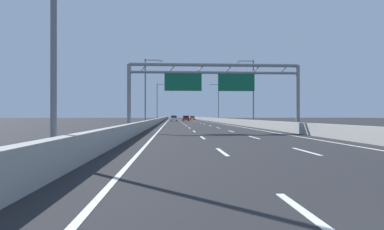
% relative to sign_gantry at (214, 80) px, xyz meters
% --- Properties ---
extents(ground_plane, '(260.00, 260.00, 0.00)m').
position_rel_sign_gantry_xyz_m(ground_plane, '(0.10, 70.89, -4.81)').
color(ground_plane, '#262628').
extents(lane_dash_left_0, '(0.16, 3.00, 0.01)m').
position_rel_sign_gantry_xyz_m(lane_dash_left_0, '(-1.70, -25.61, -4.80)').
color(lane_dash_left_0, white).
rests_on(lane_dash_left_0, ground_plane).
extents(lane_dash_left_1, '(0.16, 3.00, 0.01)m').
position_rel_sign_gantry_xyz_m(lane_dash_left_1, '(-1.70, -16.61, -4.80)').
color(lane_dash_left_1, white).
rests_on(lane_dash_left_1, ground_plane).
extents(lane_dash_left_2, '(0.16, 3.00, 0.01)m').
position_rel_sign_gantry_xyz_m(lane_dash_left_2, '(-1.70, -7.61, -4.80)').
color(lane_dash_left_2, white).
rests_on(lane_dash_left_2, ground_plane).
extents(lane_dash_left_3, '(0.16, 3.00, 0.01)m').
position_rel_sign_gantry_xyz_m(lane_dash_left_3, '(-1.70, 1.39, -4.80)').
color(lane_dash_left_3, white).
rests_on(lane_dash_left_3, ground_plane).
extents(lane_dash_left_4, '(0.16, 3.00, 0.01)m').
position_rel_sign_gantry_xyz_m(lane_dash_left_4, '(-1.70, 10.39, -4.80)').
color(lane_dash_left_4, white).
rests_on(lane_dash_left_4, ground_plane).
extents(lane_dash_left_5, '(0.16, 3.00, 0.01)m').
position_rel_sign_gantry_xyz_m(lane_dash_left_5, '(-1.70, 19.39, -4.80)').
color(lane_dash_left_5, white).
rests_on(lane_dash_left_5, ground_plane).
extents(lane_dash_left_6, '(0.16, 3.00, 0.01)m').
position_rel_sign_gantry_xyz_m(lane_dash_left_6, '(-1.70, 28.39, -4.80)').
color(lane_dash_left_6, white).
rests_on(lane_dash_left_6, ground_plane).
extents(lane_dash_left_7, '(0.16, 3.00, 0.01)m').
position_rel_sign_gantry_xyz_m(lane_dash_left_7, '(-1.70, 37.39, -4.80)').
color(lane_dash_left_7, white).
rests_on(lane_dash_left_7, ground_plane).
extents(lane_dash_left_8, '(0.16, 3.00, 0.01)m').
position_rel_sign_gantry_xyz_m(lane_dash_left_8, '(-1.70, 46.39, -4.80)').
color(lane_dash_left_8, white).
rests_on(lane_dash_left_8, ground_plane).
extents(lane_dash_left_9, '(0.16, 3.00, 0.01)m').
position_rel_sign_gantry_xyz_m(lane_dash_left_9, '(-1.70, 55.39, -4.80)').
color(lane_dash_left_9, white).
rests_on(lane_dash_left_9, ground_plane).
extents(lane_dash_left_10, '(0.16, 3.00, 0.01)m').
position_rel_sign_gantry_xyz_m(lane_dash_left_10, '(-1.70, 64.39, -4.80)').
color(lane_dash_left_10, white).
rests_on(lane_dash_left_10, ground_plane).
extents(lane_dash_left_11, '(0.16, 3.00, 0.01)m').
position_rel_sign_gantry_xyz_m(lane_dash_left_11, '(-1.70, 73.39, -4.80)').
color(lane_dash_left_11, white).
rests_on(lane_dash_left_11, ground_plane).
extents(lane_dash_left_12, '(0.16, 3.00, 0.01)m').
position_rel_sign_gantry_xyz_m(lane_dash_left_12, '(-1.70, 82.39, -4.80)').
color(lane_dash_left_12, white).
rests_on(lane_dash_left_12, ground_plane).
extents(lane_dash_left_13, '(0.16, 3.00, 0.01)m').
position_rel_sign_gantry_xyz_m(lane_dash_left_13, '(-1.70, 91.39, -4.80)').
color(lane_dash_left_13, white).
rests_on(lane_dash_left_13, ground_plane).
extents(lane_dash_left_14, '(0.16, 3.00, 0.01)m').
position_rel_sign_gantry_xyz_m(lane_dash_left_14, '(-1.70, 100.39, -4.80)').
color(lane_dash_left_14, white).
rests_on(lane_dash_left_14, ground_plane).
extents(lane_dash_left_15, '(0.16, 3.00, 0.01)m').
position_rel_sign_gantry_xyz_m(lane_dash_left_15, '(-1.70, 109.39, -4.80)').
color(lane_dash_left_15, white).
rests_on(lane_dash_left_15, ground_plane).
extents(lane_dash_left_16, '(0.16, 3.00, 0.01)m').
position_rel_sign_gantry_xyz_m(lane_dash_left_16, '(-1.70, 118.39, -4.80)').
color(lane_dash_left_16, white).
rests_on(lane_dash_left_16, ground_plane).
extents(lane_dash_left_17, '(0.16, 3.00, 0.01)m').
position_rel_sign_gantry_xyz_m(lane_dash_left_17, '(-1.70, 127.39, -4.80)').
color(lane_dash_left_17, white).
rests_on(lane_dash_left_17, ground_plane).
extents(lane_dash_right_1, '(0.16, 3.00, 0.01)m').
position_rel_sign_gantry_xyz_m(lane_dash_right_1, '(1.90, -16.61, -4.80)').
color(lane_dash_right_1, white).
rests_on(lane_dash_right_1, ground_plane).
extents(lane_dash_right_2, '(0.16, 3.00, 0.01)m').
position_rel_sign_gantry_xyz_m(lane_dash_right_2, '(1.90, -7.61, -4.80)').
color(lane_dash_right_2, white).
rests_on(lane_dash_right_2, ground_plane).
extents(lane_dash_right_3, '(0.16, 3.00, 0.01)m').
position_rel_sign_gantry_xyz_m(lane_dash_right_3, '(1.90, 1.39, -4.80)').
color(lane_dash_right_3, white).
rests_on(lane_dash_right_3, ground_plane).
extents(lane_dash_right_4, '(0.16, 3.00, 0.01)m').
position_rel_sign_gantry_xyz_m(lane_dash_right_4, '(1.90, 10.39, -4.80)').
color(lane_dash_right_4, white).
rests_on(lane_dash_right_4, ground_plane).
extents(lane_dash_right_5, '(0.16, 3.00, 0.01)m').
position_rel_sign_gantry_xyz_m(lane_dash_right_5, '(1.90, 19.39, -4.80)').
color(lane_dash_right_5, white).
rests_on(lane_dash_right_5, ground_plane).
extents(lane_dash_right_6, '(0.16, 3.00, 0.01)m').
position_rel_sign_gantry_xyz_m(lane_dash_right_6, '(1.90, 28.39, -4.80)').
color(lane_dash_right_6, white).
rests_on(lane_dash_right_6, ground_plane).
extents(lane_dash_right_7, '(0.16, 3.00, 0.01)m').
position_rel_sign_gantry_xyz_m(lane_dash_right_7, '(1.90, 37.39, -4.80)').
color(lane_dash_right_7, white).
rests_on(lane_dash_right_7, ground_plane).
extents(lane_dash_right_8, '(0.16, 3.00, 0.01)m').
position_rel_sign_gantry_xyz_m(lane_dash_right_8, '(1.90, 46.39, -4.80)').
color(lane_dash_right_8, white).
rests_on(lane_dash_right_8, ground_plane).
extents(lane_dash_right_9, '(0.16, 3.00, 0.01)m').
position_rel_sign_gantry_xyz_m(lane_dash_right_9, '(1.90, 55.39, -4.80)').
color(lane_dash_right_9, white).
rests_on(lane_dash_right_9, ground_plane).
extents(lane_dash_right_10, '(0.16, 3.00, 0.01)m').
position_rel_sign_gantry_xyz_m(lane_dash_right_10, '(1.90, 64.39, -4.80)').
color(lane_dash_right_10, white).
rests_on(lane_dash_right_10, ground_plane).
extents(lane_dash_right_11, '(0.16, 3.00, 0.01)m').
position_rel_sign_gantry_xyz_m(lane_dash_right_11, '(1.90, 73.39, -4.80)').
color(lane_dash_right_11, white).
rests_on(lane_dash_right_11, ground_plane).
extents(lane_dash_right_12, '(0.16, 3.00, 0.01)m').
position_rel_sign_gantry_xyz_m(lane_dash_right_12, '(1.90, 82.39, -4.80)').
color(lane_dash_right_12, white).
rests_on(lane_dash_right_12, ground_plane).
extents(lane_dash_right_13, '(0.16, 3.00, 0.01)m').
position_rel_sign_gantry_xyz_m(lane_dash_right_13, '(1.90, 91.39, -4.80)').
color(lane_dash_right_13, white).
rests_on(lane_dash_right_13, ground_plane).
extents(lane_dash_right_14, '(0.16, 3.00, 0.01)m').
position_rel_sign_gantry_xyz_m(lane_dash_right_14, '(1.90, 100.39, -4.80)').
color(lane_dash_right_14, white).
rests_on(lane_dash_right_14, ground_plane).
extents(lane_dash_right_15, '(0.16, 3.00, 0.01)m').
position_rel_sign_gantry_xyz_m(lane_dash_right_15, '(1.90, 109.39, -4.80)').
color(lane_dash_right_15, white).
rests_on(lane_dash_right_15, ground_plane).
extents(lane_dash_right_16, '(0.16, 3.00, 0.01)m').
position_rel_sign_gantry_xyz_m(lane_dash_right_16, '(1.90, 118.39, -4.80)').
color(lane_dash_right_16, white).
rests_on(lane_dash_right_16, ground_plane).
extents(lane_dash_right_17, '(0.16, 3.00, 0.01)m').
position_rel_sign_gantry_xyz_m(lane_dash_right_17, '(1.90, 127.39, -4.80)').
color(lane_dash_right_17, white).
rests_on(lane_dash_right_17, ground_plane).
extents(edge_line_left, '(0.16, 176.00, 0.01)m').
position_rel_sign_gantry_xyz_m(edge_line_left, '(-5.15, 58.89, -4.80)').
color(edge_line_left, white).
rests_on(edge_line_left, ground_plane).
extents(edge_line_right, '(0.16, 176.00, 0.01)m').
position_rel_sign_gantry_xyz_m(edge_line_right, '(5.35, 58.89, -4.80)').
color(edge_line_right, white).
rests_on(edge_line_right, ground_plane).
extents(barrier_left, '(0.45, 220.00, 0.95)m').
position_rel_sign_gantry_xyz_m(barrier_left, '(-6.80, 80.89, -4.33)').
color(barrier_left, '#9E9E99').
rests_on(barrier_left, ground_plane).
extents(barrier_right, '(0.45, 220.00, 0.95)m').
position_rel_sign_gantry_xyz_m(barrier_right, '(7.00, 80.89, -4.33)').
color(barrier_right, '#9E9E99').
rests_on(barrier_right, ground_plane).
extents(sign_gantry, '(16.02, 0.36, 6.36)m').
position_rel_sign_gantry_xyz_m(sign_gantry, '(0.00, 0.00, 0.00)').
color(sign_gantry, gray).
rests_on(sign_gantry, ground_plane).
extents(streetlamp_left_mid, '(2.58, 0.28, 9.50)m').
position_rel_sign_gantry_xyz_m(streetlamp_left_mid, '(-7.36, 16.62, 0.59)').
color(streetlamp_left_mid, slate).
rests_on(streetlamp_left_mid, ground_plane).
extents(streetlamp_right_mid, '(2.58, 0.28, 9.50)m').
position_rel_sign_gantry_xyz_m(streetlamp_right_mid, '(7.57, 16.62, 0.59)').
color(streetlamp_right_mid, slate).
rests_on(streetlamp_right_mid, ground_plane).
extents(streetlamp_left_far, '(2.58, 0.28, 9.50)m').
position_rel_sign_gantry_xyz_m(streetlamp_left_far, '(-7.36, 52.78, 0.59)').
color(streetlamp_left_far, slate).
rests_on(streetlamp_left_far, ground_plane).
extents(streetlamp_right_far, '(2.58, 0.28, 9.50)m').
position_rel_sign_gantry_xyz_m(streetlamp_right_far, '(7.57, 52.78, 0.59)').
color(streetlamp_right_far, slate).
rests_on(streetlamp_right_far, ground_plane).
extents(orange_car, '(1.85, 4.65, 1.40)m').
position_rel_sign_gantry_xyz_m(orange_car, '(3.92, 99.45, -4.07)').
color(orange_car, orange).
rests_on(orange_car, ground_plane).
extents(red_car, '(1.87, 4.58, 1.51)m').
position_rel_sign_gantry_xyz_m(red_car, '(0.12, 66.37, -4.03)').
color(red_car, red).
rests_on(red_car, ground_plane).
extents(white_car, '(1.74, 4.49, 1.48)m').
position_rel_sign_gantry_xyz_m(white_car, '(-3.39, 61.22, -4.05)').
color(white_car, silver).
rests_on(white_car, ground_plane).
extents(green_car, '(1.89, 4.62, 1.55)m').
position_rel_sign_gantry_xyz_m(green_car, '(-3.26, 101.39, -4.01)').
color(green_car, '#1E7A38').
rests_on(green_car, ground_plane).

